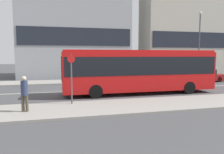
{
  "coord_description": "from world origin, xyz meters",
  "views": [
    {
      "loc": [
        -0.67,
        -17.94,
        2.98
      ],
      "look_at": [
        3.36,
        -1.79,
        1.3
      ],
      "focal_mm": 35.0,
      "sensor_mm": 36.0,
      "label": 1
    }
  ],
  "objects_px": {
    "bus_stop_sign": "(71,75)",
    "city_bus": "(139,69)",
    "parked_car_0": "(203,76)",
    "pedestrian_near_stop": "(24,91)",
    "street_lamp": "(199,39)"
  },
  "relations": [
    {
      "from": "parked_car_0",
      "to": "bus_stop_sign",
      "type": "bearing_deg",
      "value": -150.9
    },
    {
      "from": "city_bus",
      "to": "pedestrian_near_stop",
      "type": "height_order",
      "value": "city_bus"
    },
    {
      "from": "pedestrian_near_stop",
      "to": "bus_stop_sign",
      "type": "relative_size",
      "value": 0.62
    },
    {
      "from": "pedestrian_near_stop",
      "to": "bus_stop_sign",
      "type": "xyz_separation_m",
      "value": [
        2.42,
        1.27,
        0.65
      ]
    },
    {
      "from": "street_lamp",
      "to": "city_bus",
      "type": "bearing_deg",
      "value": -145.19
    },
    {
      "from": "street_lamp",
      "to": "bus_stop_sign",
      "type": "bearing_deg",
      "value": -146.99
    },
    {
      "from": "bus_stop_sign",
      "to": "city_bus",
      "type": "bearing_deg",
      "value": 29.28
    },
    {
      "from": "parked_car_0",
      "to": "street_lamp",
      "type": "xyz_separation_m",
      "value": [
        0.77,
        1.89,
        4.25
      ]
    },
    {
      "from": "bus_stop_sign",
      "to": "parked_car_0",
      "type": "bearing_deg",
      "value": 29.1
    },
    {
      "from": "pedestrian_near_stop",
      "to": "street_lamp",
      "type": "xyz_separation_m",
      "value": [
        18.21,
        11.52,
        3.74
      ]
    },
    {
      "from": "pedestrian_near_stop",
      "to": "bus_stop_sign",
      "type": "bearing_deg",
      "value": 40.56
    },
    {
      "from": "parked_car_0",
      "to": "street_lamp",
      "type": "relative_size",
      "value": 0.59
    },
    {
      "from": "parked_car_0",
      "to": "street_lamp",
      "type": "height_order",
      "value": "street_lamp"
    },
    {
      "from": "parked_car_0",
      "to": "street_lamp",
      "type": "distance_m",
      "value": 4.71
    },
    {
      "from": "city_bus",
      "to": "street_lamp",
      "type": "height_order",
      "value": "street_lamp"
    }
  ]
}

